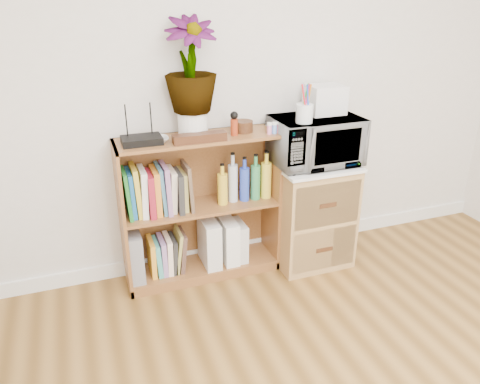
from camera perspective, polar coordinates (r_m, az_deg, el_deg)
name	(u,v)px	position (r m, az deg, el deg)	size (l,w,h in m)	color
skirting_board	(244,247)	(3.40, 0.50, -6.67)	(4.00, 0.02, 0.10)	white
bookshelf	(201,209)	(2.99, -4.83, -2.02)	(1.00, 0.30, 0.95)	brown
wicker_unit	(310,213)	(3.24, 8.51, -2.60)	(0.50, 0.45, 0.70)	#9E7542
microwave	(315,141)	(3.04, 9.18, 6.19)	(0.55, 0.37, 0.30)	white
pen_cup	(304,113)	(2.86, 7.86, 9.47)	(0.10, 0.10, 0.11)	white
small_appliance	(325,99)	(3.09, 10.31, 11.05)	(0.23, 0.19, 0.18)	silver
router	(142,140)	(2.74, -11.90, 6.20)	(0.23, 0.15, 0.04)	black
white_bowl	(157,140)	(2.74, -10.05, 6.27)	(0.13, 0.13, 0.03)	silver
plant_pot	(193,124)	(2.82, -5.76, 8.23)	(0.18, 0.18, 0.15)	white
potted_plant	(191,65)	(2.75, -6.05, 15.14)	(0.30, 0.30, 0.54)	#3A702C
trinket_box	(200,138)	(2.72, -4.95, 6.61)	(0.31, 0.08, 0.05)	#371B0F
kokeshi_doll	(234,127)	(2.83, -0.72, 7.92)	(0.04, 0.04, 0.10)	#962E12
wooden_bowl	(243,126)	(2.91, 0.42, 8.01)	(0.12, 0.12, 0.07)	#361A0E
paint_jars	(274,129)	(2.88, 4.21, 7.65)	(0.11, 0.04, 0.05)	pink
file_box	(134,254)	(3.04, -12.85, -7.37)	(0.10, 0.26, 0.32)	gray
magazine_holder_left	(209,242)	(3.11, -3.76, -6.07)	(0.10, 0.25, 0.32)	silver
magazine_holder_mid	(228,240)	(3.15, -1.51, -5.83)	(0.09, 0.24, 0.30)	white
magazine_holder_right	(238,240)	(3.18, -0.29, -5.89)	(0.08, 0.21, 0.26)	silver
cookbooks	(157,190)	(2.88, -10.11, 0.18)	(0.41, 0.20, 0.31)	#1F762A
liquor_bottles	(250,177)	(3.02, 1.18, 1.83)	(0.44, 0.07, 0.32)	gold
lower_books	(167,254)	(3.08, -8.94, -7.42)	(0.24, 0.19, 0.28)	gold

